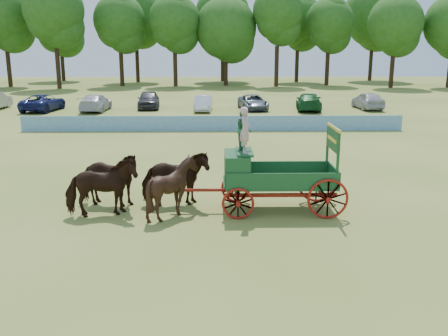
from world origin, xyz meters
The scene contains 9 objects.
ground centered at (0.00, 0.00, 0.00)m, with size 160.00×160.00×0.00m, color #9B9246.
horse_lead_left centered at (-4.66, 0.50, 1.01)m, with size 1.09×2.39×2.02m, color black.
horse_lead_right centered at (-4.66, 1.60, 1.01)m, with size 1.09×2.39×2.02m, color black.
horse_wheel_left centered at (-2.26, 0.50, 1.01)m, with size 1.63×1.83×2.02m, color black.
horse_wheel_right centered at (-2.26, 1.60, 1.01)m, with size 1.09×2.39×2.02m, color black.
farm_dray centered at (0.73, 1.06, 1.56)m, with size 6.00×2.00×3.70m.
sponsor_banner centered at (-1.00, 18.00, 0.53)m, with size 26.00×0.08×1.05m, color #1D609F.
parked_cars centered at (-6.18, 29.69, 0.76)m, with size 41.30×6.96×1.64m.
treeline centered at (-2.68, 60.75, 9.56)m, with size 91.28×24.72×15.68m.
Camera 1 is at (-0.80, -15.73, 5.66)m, focal length 40.00 mm.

